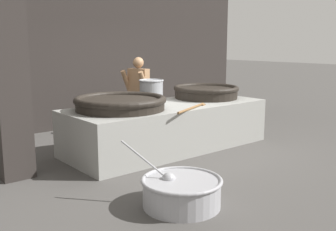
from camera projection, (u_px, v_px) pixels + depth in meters
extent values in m
plane|color=#474442|center=(168.00, 148.00, 7.27)|extent=(60.00, 60.00, 0.00)
cube|color=#2D2826|center=(89.00, 40.00, 9.06)|extent=(9.17, 0.24, 3.96)
cube|color=#2D2826|center=(6.00, 38.00, 5.35)|extent=(0.45, 0.45, 3.96)
cube|color=gray|center=(168.00, 126.00, 7.20)|extent=(3.77, 1.50, 0.81)
cylinder|color=black|center=(120.00, 105.00, 6.57)|extent=(1.48, 1.48, 0.16)
torus|color=black|center=(120.00, 100.00, 6.55)|extent=(1.54, 1.54, 0.12)
cylinder|color=black|center=(206.00, 93.00, 7.93)|extent=(1.26, 1.26, 0.20)
torus|color=black|center=(206.00, 88.00, 7.92)|extent=(1.31, 1.31, 0.10)
cylinder|color=gray|center=(152.00, 91.00, 7.47)|extent=(0.44, 0.44, 0.40)
torus|color=gray|center=(151.00, 80.00, 7.43)|extent=(0.48, 0.48, 0.03)
cylinder|color=brown|center=(191.00, 108.00, 6.61)|extent=(1.00, 0.48, 0.04)
cube|color=brown|center=(202.00, 105.00, 7.04)|extent=(0.15, 0.14, 0.02)
cylinder|color=#9E7551|center=(142.00, 116.00, 8.28)|extent=(0.12, 0.12, 0.80)
cylinder|color=#9E7551|center=(136.00, 115.00, 8.38)|extent=(0.12, 0.12, 0.80)
cube|color=olive|center=(139.00, 108.00, 8.30)|extent=(0.24, 0.28, 0.52)
cube|color=#9E7551|center=(139.00, 83.00, 8.21)|extent=(0.26, 0.51, 0.59)
cylinder|color=#9E7551|center=(144.00, 84.00, 7.98)|extent=(0.34, 0.17, 0.54)
cylinder|color=#9E7551|center=(127.00, 83.00, 8.27)|extent=(0.34, 0.17, 0.54)
sphere|color=#9E7551|center=(138.00, 63.00, 8.13)|extent=(0.23, 0.23, 0.23)
cylinder|color=#9E9EA3|center=(182.00, 193.00, 4.65)|extent=(0.92, 0.92, 0.32)
torus|color=#9E9EA3|center=(182.00, 180.00, 4.62)|extent=(0.97, 0.97, 0.05)
cylinder|color=#6B9347|center=(182.00, 187.00, 4.64)|extent=(0.81, 0.81, 0.08)
sphere|color=#9E9EA3|center=(169.00, 179.00, 4.67)|extent=(0.17, 0.17, 0.17)
cylinder|color=#9E9EA3|center=(145.00, 160.00, 4.72)|extent=(0.35, 0.54, 0.44)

